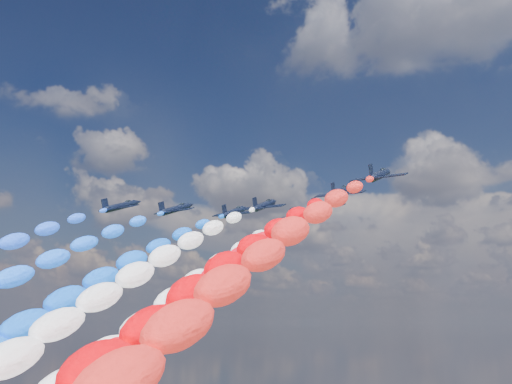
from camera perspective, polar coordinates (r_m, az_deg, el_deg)
The scene contains 14 objects.
jet_0 at distance 138.15m, azimuth -12.71°, elevation -1.32°, with size 9.85×13.21×2.91m, color black, non-canonical shape.
jet_1 at distance 139.55m, azimuth -7.64°, elevation -1.63°, with size 9.85×13.21×2.91m, color black, non-canonical shape.
jet_2 at distance 141.95m, azimuth -2.08°, elevation -1.91°, with size 9.85×13.21×2.91m, color black, non-canonical shape.
trail_2 at distance 98.71m, azimuth -19.24°, elevation -12.24°, with size 6.31×102.19×55.87m, color blue, non-canonical shape.
jet_3 at distance 133.78m, azimuth 0.79°, elevation -1.27°, with size 9.85×13.21×2.91m, color black, non-canonical shape.
trail_3 at distance 88.76m, azimuth -16.62°, elevation -12.47°, with size 6.31×102.19×55.87m, color white, non-canonical shape.
jet_4 at distance 145.94m, azimuth 4.29°, elevation -2.17°, with size 9.85×13.21×2.91m, color black, non-canonical shape.
trail_4 at distance 98.45m, azimuth -9.43°, elevation -12.74°, with size 6.31×102.19×55.87m, color white, non-canonical shape.
jet_5 at distance 134.80m, azimuth 6.45°, elevation -1.28°, with size 9.85×13.21×2.91m, color black, non-canonical shape.
trail_5 at distance 86.18m, azimuth -7.86°, elevation -12.88°, with size 6.31×102.19×55.87m, color red, non-canonical shape.
jet_6 at distance 121.25m, azimuth 8.05°, elevation 0.00°, with size 9.85×13.21×2.91m, color black, non-canonical shape.
trail_6 at distance 71.87m, azimuth -7.92°, elevation -13.02°, with size 6.31×102.19×55.87m, color #EC0008, non-canonical shape.
jet_7 at distance 108.60m, azimuth 11.63°, elevation 1.58°, with size 9.85×13.21×2.91m, color black, non-canonical shape.
trail_7 at distance 57.38m, azimuth -4.88°, elevation -13.30°, with size 6.31×102.19×55.87m, color red, non-canonical shape.
Camera 1 is at (63.30, -105.53, 68.82)m, focal length 42.20 mm.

